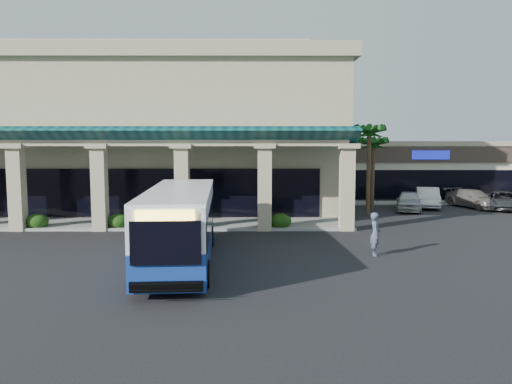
{
  "coord_description": "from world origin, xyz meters",
  "views": [
    {
      "loc": [
        0.92,
        -21.88,
        4.87
      ],
      "look_at": [
        1.03,
        4.42,
        2.2
      ],
      "focal_mm": 35.0,
      "sensor_mm": 36.0,
      "label": 1
    }
  ],
  "objects_px": {
    "car_silver": "(409,201)",
    "car_gray": "(503,201)",
    "pedestrian": "(375,234)",
    "car_white": "(428,198)",
    "car_red": "(473,199)",
    "transit_bus": "(180,226)"
  },
  "relations": [
    {
      "from": "pedestrian",
      "to": "car_gray",
      "type": "relative_size",
      "value": 0.4
    },
    {
      "from": "car_red",
      "to": "car_gray",
      "type": "relative_size",
      "value": 0.99
    },
    {
      "from": "car_silver",
      "to": "car_gray",
      "type": "relative_size",
      "value": 0.89
    },
    {
      "from": "car_white",
      "to": "car_red",
      "type": "bearing_deg",
      "value": 14.54
    },
    {
      "from": "transit_bus",
      "to": "car_red",
      "type": "relative_size",
      "value": 2.33
    },
    {
      "from": "pedestrian",
      "to": "car_silver",
      "type": "distance_m",
      "value": 14.92
    },
    {
      "from": "pedestrian",
      "to": "car_red",
      "type": "xyz_separation_m",
      "value": [
        11.01,
        15.52,
        -0.26
      ]
    },
    {
      "from": "car_white",
      "to": "car_gray",
      "type": "relative_size",
      "value": 0.97
    },
    {
      "from": "car_silver",
      "to": "car_red",
      "type": "relative_size",
      "value": 0.9
    },
    {
      "from": "car_silver",
      "to": "car_red",
      "type": "height_order",
      "value": "car_silver"
    },
    {
      "from": "car_red",
      "to": "car_silver",
      "type": "bearing_deg",
      "value": 178.32
    },
    {
      "from": "transit_bus",
      "to": "car_red",
      "type": "xyz_separation_m",
      "value": [
        19.15,
        16.73,
        -0.83
      ]
    },
    {
      "from": "transit_bus",
      "to": "pedestrian",
      "type": "distance_m",
      "value": 8.25
    },
    {
      "from": "car_silver",
      "to": "car_gray",
      "type": "distance_m",
      "value": 7.03
    },
    {
      "from": "car_gray",
      "to": "car_silver",
      "type": "bearing_deg",
      "value": -156.78
    },
    {
      "from": "car_silver",
      "to": "car_gray",
      "type": "bearing_deg",
      "value": 22.5
    },
    {
      "from": "pedestrian",
      "to": "car_gray",
      "type": "height_order",
      "value": "pedestrian"
    },
    {
      "from": "pedestrian",
      "to": "car_white",
      "type": "relative_size",
      "value": 0.41
    },
    {
      "from": "transit_bus",
      "to": "pedestrian",
      "type": "relative_size",
      "value": 5.77
    },
    {
      "from": "pedestrian",
      "to": "transit_bus",
      "type": "bearing_deg",
      "value": 107.4
    },
    {
      "from": "transit_bus",
      "to": "car_white",
      "type": "relative_size",
      "value": 2.38
    },
    {
      "from": "car_silver",
      "to": "transit_bus",
      "type": "bearing_deg",
      "value": -115.97
    }
  ]
}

